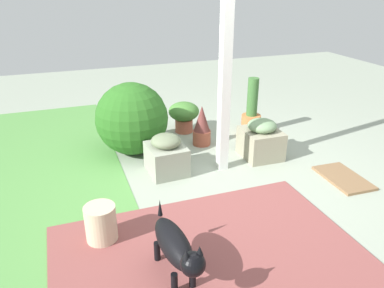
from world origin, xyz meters
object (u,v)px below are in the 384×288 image
object	(u,v)px
stone_planter_nearest	(261,140)
ceramic_urn	(101,224)
terracotta_pot_broad	(184,114)
terracotta_pot_spiky	(202,126)
porch_pillar	(226,56)
dog	(176,247)
stone_planter_mid	(166,155)
terracotta_pot_tall	(251,114)
doormat	(343,178)
round_shrub	(132,119)

from	to	relation	value
stone_planter_nearest	ceramic_urn	world-z (taller)	stone_planter_nearest
terracotta_pot_broad	terracotta_pot_spiky	world-z (taller)	terracotta_pot_spiky
porch_pillar	dog	bearing A→B (deg)	145.60
stone_planter_mid	terracotta_pot_tall	bearing A→B (deg)	-63.00
stone_planter_mid	porch_pillar	bearing A→B (deg)	-100.35
stone_planter_nearest	doormat	size ratio (longest dim) A/B	0.78
porch_pillar	terracotta_pot_broad	xyz separation A→B (m)	(1.20, 0.05, -1.02)
stone_planter_mid	terracotta_pot_spiky	world-z (taller)	terracotta_pot_spiky
ceramic_urn	terracotta_pot_spiky	bearing A→B (deg)	-43.61
terracotta_pot_spiky	stone_planter_mid	bearing A→B (deg)	132.26
stone_planter_mid	terracotta_pot_broad	distance (m)	1.23
stone_planter_mid	doormat	bearing A→B (deg)	-114.71
round_shrub	dog	size ratio (longest dim) A/B	1.22
terracotta_pot_spiky	ceramic_urn	xyz separation A→B (m)	(-1.56, 1.49, -0.09)
terracotta_pot_broad	terracotta_pot_spiky	size ratio (longest dim) A/B	0.82
stone_planter_mid	stone_planter_nearest	bearing A→B (deg)	-89.69
terracotta_pot_spiky	dog	distance (m)	2.42
terracotta_pot_broad	porch_pillar	bearing A→B (deg)	-177.52
stone_planter_mid	terracotta_pot_spiky	bearing A→B (deg)	-47.74
terracotta_pot_broad	dog	size ratio (longest dim) A/B	0.60
porch_pillar	round_shrub	world-z (taller)	porch_pillar
round_shrub	dog	bearing A→B (deg)	175.97
dog	doormat	size ratio (longest dim) A/B	1.14
terracotta_pot_broad	terracotta_pot_spiky	bearing A→B (deg)	-171.39
stone_planter_nearest	terracotta_pot_spiky	world-z (taller)	terracotta_pot_spiky
stone_planter_nearest	ceramic_urn	distance (m)	2.25
porch_pillar	stone_planter_mid	world-z (taller)	porch_pillar
terracotta_pot_tall	dog	xyz separation A→B (m)	(-2.33, 1.83, 0.01)
porch_pillar	terracotta_pot_spiky	bearing A→B (deg)	-1.90
terracotta_pot_tall	ceramic_urn	size ratio (longest dim) A/B	2.38
stone_planter_mid	round_shrub	size ratio (longest dim) A/B	0.54
terracotta_pot_tall	terracotta_pot_broad	size ratio (longest dim) A/B	1.82
round_shrub	ceramic_urn	xyz separation A→B (m)	(-1.63, 0.61, -0.28)
stone_planter_nearest	terracotta_pot_tall	distance (m)	0.77
stone_planter_mid	dog	distance (m)	1.65
porch_pillar	terracotta_pot_spiky	world-z (taller)	porch_pillar
stone_planter_nearest	terracotta_pot_tall	xyz separation A→B (m)	(0.73, -0.26, 0.06)
porch_pillar	round_shrub	distance (m)	1.43
stone_planter_nearest	stone_planter_mid	xyz separation A→B (m)	(-0.01, 1.18, -0.01)
round_shrub	terracotta_pot_spiky	xyz separation A→B (m)	(-0.07, -0.88, -0.19)
dog	ceramic_urn	distance (m)	0.78
dog	terracotta_pot_tall	bearing A→B (deg)	-38.15
dog	ceramic_urn	bearing A→B (deg)	35.58
round_shrub	terracotta_pot_spiky	distance (m)	0.90
terracotta_pot_tall	doormat	xyz separation A→B (m)	(-1.54, -0.32, -0.26)
terracotta_pot_tall	ceramic_urn	world-z (taller)	terracotta_pot_tall
ceramic_urn	round_shrub	bearing A→B (deg)	-20.37
stone_planter_mid	round_shrub	distance (m)	0.74
stone_planter_nearest	doormat	xyz separation A→B (m)	(-0.81, -0.57, -0.20)
porch_pillar	round_shrub	size ratio (longest dim) A/B	2.91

